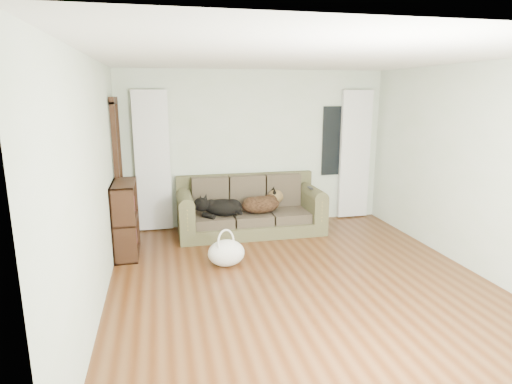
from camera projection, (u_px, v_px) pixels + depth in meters
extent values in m
plane|color=#49240E|center=(300.00, 281.00, 5.17)|extent=(5.00, 5.00, 0.00)
plane|color=white|center=(306.00, 57.00, 4.58)|extent=(5.00, 5.00, 0.00)
cube|color=silver|center=(255.00, 149.00, 7.25)|extent=(4.50, 0.04, 2.60)
cube|color=silver|center=(95.00, 185.00, 4.39)|extent=(0.04, 5.00, 2.60)
cube|color=silver|center=(473.00, 169.00, 5.36)|extent=(0.04, 5.00, 2.60)
cube|color=white|center=(153.00, 162.00, 6.84)|extent=(0.55, 0.08, 2.25)
cube|color=white|center=(355.00, 155.00, 7.59)|extent=(0.55, 0.08, 2.25)
cube|color=black|center=(336.00, 141.00, 7.51)|extent=(0.50, 0.03, 1.20)
cube|color=black|center=(119.00, 173.00, 6.41)|extent=(0.07, 0.60, 2.10)
cube|color=#4C4B32|center=(251.00, 206.00, 6.90)|extent=(2.32, 1.00, 0.95)
ellipsoid|color=black|center=(221.00, 207.00, 6.70)|extent=(0.73, 0.64, 0.26)
ellipsoid|color=black|center=(262.00, 203.00, 6.88)|extent=(0.74, 0.59, 0.29)
cube|color=black|center=(310.00, 188.00, 6.90)|extent=(0.06, 0.18, 0.02)
ellipsoid|color=white|center=(226.00, 254.00, 5.61)|extent=(0.59, 0.53, 0.35)
cube|color=black|center=(126.00, 220.00, 5.94)|extent=(0.40, 0.86, 1.04)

